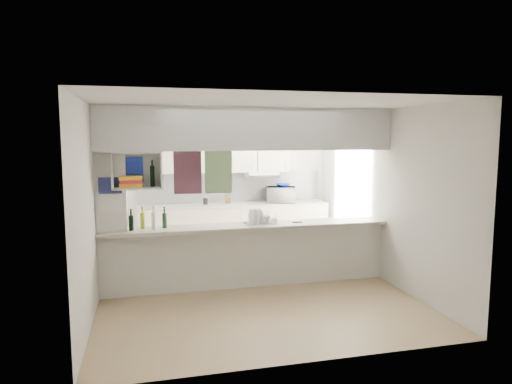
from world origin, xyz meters
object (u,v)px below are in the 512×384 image
object	(u,v)px
microwave	(281,195)
wine_bottles	(148,221)
bowl	(283,185)
dish_rack	(258,218)

from	to	relation	value
microwave	wine_bottles	size ratio (longest dim) A/B	1.07
microwave	bowl	bearing A→B (deg)	166.08
bowl	dish_rack	distance (m)	2.29
microwave	wine_bottles	world-z (taller)	wine_bottles
microwave	bowl	size ratio (longest dim) A/B	2.04
dish_rack	wine_bottles	xyz separation A→B (m)	(-1.58, -0.02, 0.03)
bowl	dish_rack	size ratio (longest dim) A/B	0.56
bowl	wine_bottles	world-z (taller)	bowl
bowl	wine_bottles	size ratio (longest dim) A/B	0.52
microwave	wine_bottles	xyz separation A→B (m)	(-2.55, -2.08, -0.03)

